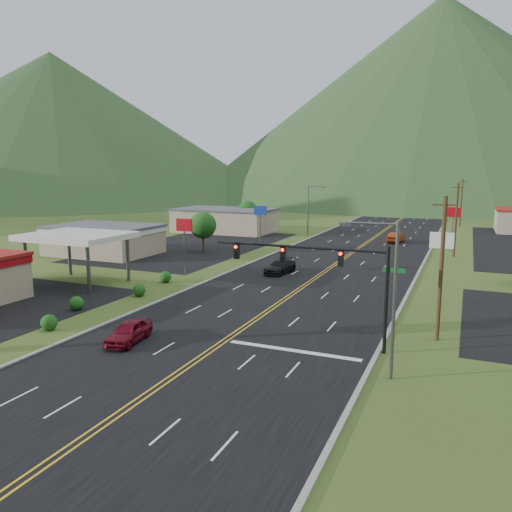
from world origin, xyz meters
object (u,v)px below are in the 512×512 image
at_px(streetlight_east, 389,289).
at_px(car_red_near, 129,332).
at_px(streetlight_west, 310,207).
at_px(traffic_signal, 325,268).
at_px(gas_canopy, 77,237).
at_px(car_dark_mid, 280,267).
at_px(car_red_far, 396,238).

distance_m(streetlight_east, car_red_near, 17.68).
xyz_separation_m(streetlight_east, streetlight_west, (-22.86, 60.00, 0.00)).
distance_m(traffic_signal, streetlight_east, 6.17).
bearing_deg(car_red_near, gas_canopy, 133.30).
xyz_separation_m(gas_canopy, car_dark_mid, (17.51, 13.12, -4.12)).
bearing_deg(streetlight_west, traffic_signal, -72.03).
xyz_separation_m(traffic_signal, car_red_far, (-2.13, 51.87, -4.51)).
xyz_separation_m(traffic_signal, streetlight_west, (-18.16, 56.00, -0.15)).
relative_size(gas_canopy, car_red_near, 2.28).
distance_m(traffic_signal, streetlight_west, 58.88).
relative_size(traffic_signal, car_red_far, 2.64).
bearing_deg(streetlight_east, car_red_far, 96.96).
bearing_deg(car_dark_mid, car_red_far, 81.19).
bearing_deg(streetlight_east, streetlight_west, 110.86).
height_order(streetlight_east, streetlight_west, same).
height_order(streetlight_west, gas_canopy, streetlight_west).
relative_size(streetlight_east, car_red_near, 2.05).
height_order(traffic_signal, car_red_near, traffic_signal).
relative_size(traffic_signal, gas_canopy, 1.31).
relative_size(car_red_near, car_red_far, 0.88).
distance_m(streetlight_east, car_red_far, 56.44).
xyz_separation_m(gas_canopy, car_red_near, (16.08, -12.87, -4.12)).
relative_size(streetlight_west, car_dark_mid, 1.74).
relative_size(traffic_signal, streetlight_west, 1.46).
bearing_deg(car_red_far, streetlight_west, -5.55).
bearing_deg(traffic_signal, car_dark_mid, 117.45).
height_order(streetlight_east, car_red_far, streetlight_east).
height_order(traffic_signal, streetlight_west, streetlight_west).
bearing_deg(traffic_signal, car_red_near, -158.57).
xyz_separation_m(car_red_near, car_dark_mid, (1.43, 25.99, 0.00)).
xyz_separation_m(traffic_signal, streetlight_east, (4.70, -4.00, -0.15)).
bearing_deg(traffic_signal, streetlight_east, -40.39).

